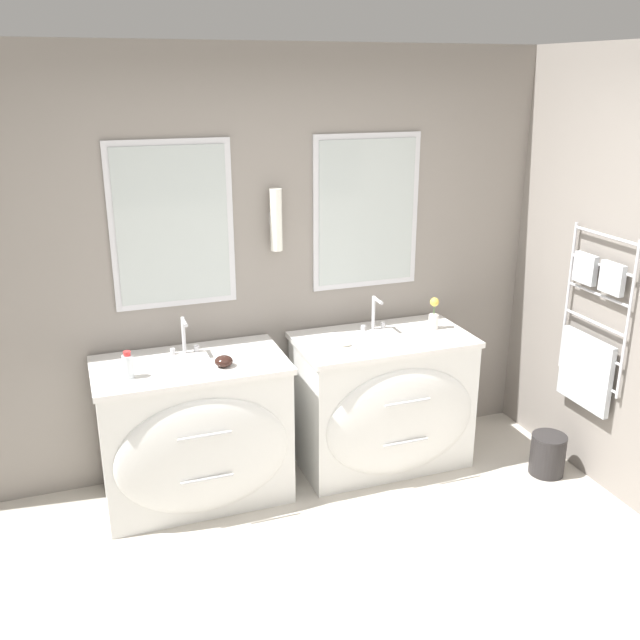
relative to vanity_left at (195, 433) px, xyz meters
name	(u,v)px	position (x,y,z in m)	size (l,w,h in m)	color
wall_back	(271,264)	(0.59, 0.38, 0.87)	(5.17, 0.15, 2.60)	gray
wall_right	(626,283)	(2.40, -0.65, 0.85)	(0.13, 3.75, 2.60)	gray
vanity_left	(195,433)	(0.00, 0.00, 0.00)	(1.10, 0.67, 0.87)	white
vanity_right	(384,402)	(1.21, 0.00, 0.00)	(1.10, 0.67, 0.87)	white
faucet_left	(184,336)	(0.00, 0.18, 0.54)	(0.17, 0.14, 0.22)	silver
faucet_right	(374,314)	(1.21, 0.18, 0.54)	(0.17, 0.14, 0.22)	silver
toiletry_bottle	(128,366)	(-0.35, -0.06, 0.50)	(0.06, 0.06, 0.15)	silver
amenity_bowl	(224,361)	(0.17, -0.08, 0.46)	(0.10, 0.10, 0.06)	black
flower_vase	(434,315)	(1.58, 0.08, 0.52)	(0.06, 0.06, 0.21)	silver
soap_dish	(346,347)	(0.92, -0.08, 0.45)	(0.10, 0.07, 0.04)	white
waste_bin	(548,454)	(2.15, -0.47, -0.30)	(0.22, 0.22, 0.27)	#282626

